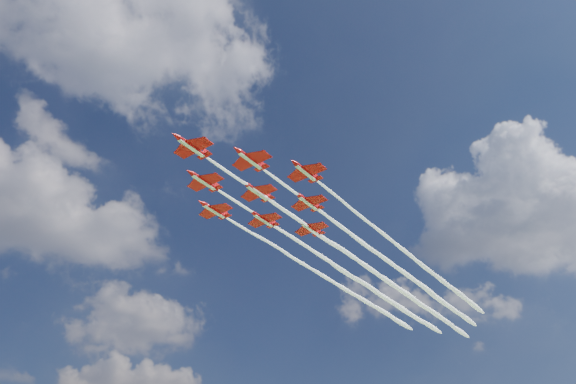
# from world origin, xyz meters

# --- Properties ---
(jet_lead) EXTENTS (101.65, 59.45, 2.66)m
(jet_lead) POSITION_xyz_m (21.40, 15.00, 78.17)
(jet_lead) COLOR red
(jet_row2_port) EXTENTS (101.65, 59.45, 2.66)m
(jet_row2_port) POSITION_xyz_m (34.66, 14.28, 78.17)
(jet_row2_port) COLOR red
(jet_row2_starb) EXTENTS (101.65, 59.45, 2.66)m
(jet_row2_starb) POSITION_xyz_m (27.61, 26.73, 78.17)
(jet_row2_starb) COLOR red
(jet_row3_port) EXTENTS (101.65, 59.45, 2.66)m
(jet_row3_port) POSITION_xyz_m (47.92, 13.57, 78.17)
(jet_row3_port) COLOR red
(jet_row3_centre) EXTENTS (101.65, 59.45, 2.66)m
(jet_row3_centre) POSITION_xyz_m (40.87, 26.02, 78.17)
(jet_row3_centre) COLOR red
(jet_row3_starb) EXTENTS (101.65, 59.45, 2.66)m
(jet_row3_starb) POSITION_xyz_m (33.83, 38.47, 78.17)
(jet_row3_starb) COLOR red
(jet_row4_port) EXTENTS (101.65, 59.45, 2.66)m
(jet_row4_port) POSITION_xyz_m (54.13, 25.30, 78.17)
(jet_row4_port) COLOR red
(jet_row4_starb) EXTENTS (101.65, 59.45, 2.66)m
(jet_row4_starb) POSITION_xyz_m (47.09, 37.75, 78.17)
(jet_row4_starb) COLOR red
(jet_tail) EXTENTS (101.65, 59.45, 2.66)m
(jet_tail) POSITION_xyz_m (60.35, 37.03, 78.17)
(jet_tail) COLOR red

